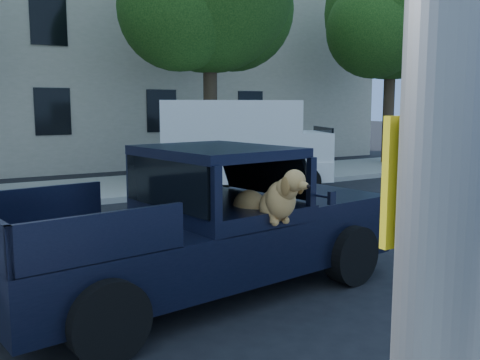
# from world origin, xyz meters

# --- Properties ---
(ground) EXTENTS (120.00, 120.00, 0.00)m
(ground) POSITION_xyz_m (0.00, 0.00, 0.00)
(ground) COLOR black
(ground) RESTS_ON ground
(far_sidewalk) EXTENTS (60.00, 4.00, 0.15)m
(far_sidewalk) POSITION_xyz_m (0.00, 9.20, 0.07)
(far_sidewalk) COLOR gray
(far_sidewalk) RESTS_ON ground
(lane_stripes) EXTENTS (21.60, 0.14, 0.01)m
(lane_stripes) POSITION_xyz_m (2.00, 3.40, 0.01)
(lane_stripes) COLOR silver
(lane_stripes) RESTS_ON ground
(street_tree_right) EXTENTS (6.00, 5.20, 8.60)m
(street_tree_right) POSITION_xyz_m (13.03, 9.62, 5.71)
(street_tree_right) COLOR #332619
(street_tree_right) RESTS_ON ground
(building_main) EXTENTS (26.00, 6.00, 9.00)m
(building_main) POSITION_xyz_m (3.00, 16.50, 4.50)
(building_main) COLOR beige
(building_main) RESTS_ON ground
(pickup_truck) EXTENTS (5.45, 2.90, 1.87)m
(pickup_truck) POSITION_xyz_m (-0.18, 0.44, 0.63)
(pickup_truck) COLOR black
(pickup_truck) RESTS_ON ground
(mail_truck) EXTENTS (5.10, 3.82, 2.54)m
(mail_truck) POSITION_xyz_m (4.70, 7.33, 1.11)
(mail_truck) COLOR silver
(mail_truck) RESTS_ON ground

